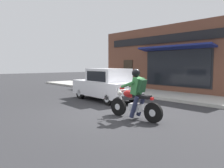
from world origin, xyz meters
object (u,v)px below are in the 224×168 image
at_px(trash_bin, 120,82).
at_px(fire_hydrant, 107,80).
at_px(motorcycle_with_rider, 135,98).
at_px(car_hatchback, 106,85).

relative_size(trash_bin, fire_hydrant, 1.11).
bearing_deg(motorcycle_with_rider, fire_hydrant, 55.43).
height_order(motorcycle_with_rider, fire_hydrant, motorcycle_with_rider).
bearing_deg(fire_hydrant, motorcycle_with_rider, -124.57).
distance_m(trash_bin, fire_hydrant, 3.00).
height_order(car_hatchback, trash_bin, car_hatchback).
bearing_deg(car_hatchback, motorcycle_with_rider, -115.86).
bearing_deg(car_hatchback, trash_bin, 34.00).
distance_m(motorcycle_with_rider, trash_bin, 6.90).
relative_size(motorcycle_with_rider, car_hatchback, 0.52).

